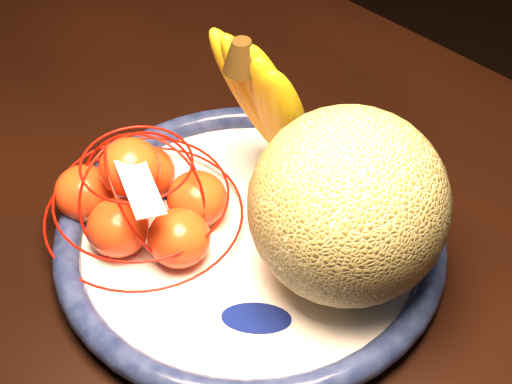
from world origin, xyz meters
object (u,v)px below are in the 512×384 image
Objects in this scene: fruit_bowl at (250,237)px; mandarin_bag at (142,199)px; cantaloupe at (348,206)px; banana_bunch at (273,102)px.

fruit_bowl is 0.11m from mandarin_bag.
banana_bunch reaches higher than cantaloupe.
mandarin_bag is (-0.19, -0.07, -0.05)m from cantaloupe.
cantaloupe is 0.86× the size of mandarin_bag.
fruit_bowl is 1.88× the size of banana_bunch.
cantaloupe reaches higher than mandarin_bag.
banana_bunch is 0.16m from mandarin_bag.
cantaloupe is (0.09, 0.02, 0.09)m from fruit_bowl.
banana_bunch is at bearing 153.64° from cantaloupe.
cantaloupe is at bearing 18.94° from mandarin_bag.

